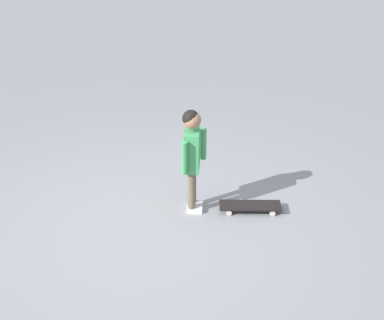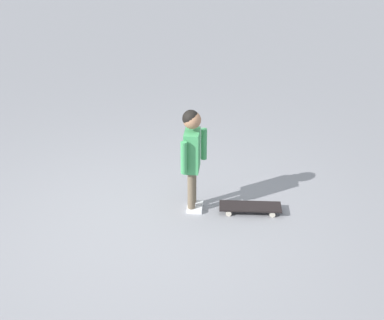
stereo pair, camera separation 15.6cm
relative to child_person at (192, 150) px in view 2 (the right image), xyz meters
name	(u,v)px [view 2 (the right image)]	position (x,y,z in m)	size (l,w,h in m)	color
ground_plane	(143,230)	(0.35, -0.49, -0.66)	(50.00, 50.00, 0.00)	gray
child_person	(192,150)	(0.00, 0.00, 0.00)	(0.34, 0.27, 1.06)	brown
skateboard	(250,207)	(0.09, 0.57, -0.60)	(0.25, 0.63, 0.07)	black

